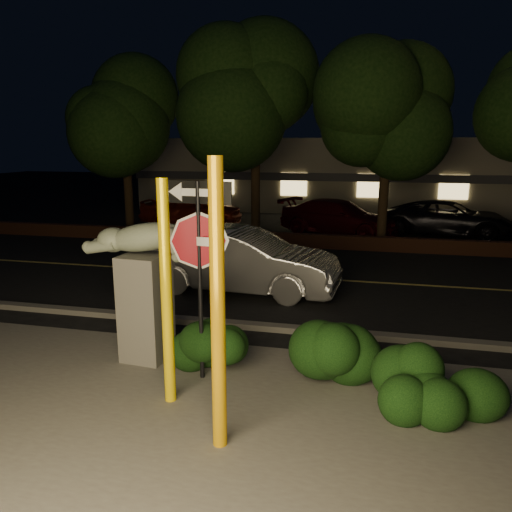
{
  "coord_description": "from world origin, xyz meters",
  "views": [
    {
      "loc": [
        2.1,
        -6.43,
        3.68
      ],
      "look_at": [
        -0.0,
        2.57,
        1.6
      ],
      "focal_mm": 35.0,
      "sensor_mm": 36.0,
      "label": 1
    }
  ],
  "objects": [
    {
      "name": "ground",
      "position": [
        0.0,
        10.0,
        0.0
      ],
      "size": [
        90.0,
        90.0,
        0.0
      ],
      "primitive_type": "plane",
      "color": "black",
      "rests_on": "ground"
    },
    {
      "name": "patio",
      "position": [
        0.0,
        -1.0,
        0.01
      ],
      "size": [
        14.0,
        6.0,
        0.02
      ],
      "primitive_type": "cube",
      "color": "#4C4944",
      "rests_on": "ground"
    },
    {
      "name": "road",
      "position": [
        0.0,
        7.0,
        0.01
      ],
      "size": [
        80.0,
        8.0,
        0.01
      ],
      "primitive_type": "cube",
      "color": "black",
      "rests_on": "ground"
    },
    {
      "name": "lane_marking",
      "position": [
        0.0,
        7.0,
        0.02
      ],
      "size": [
        80.0,
        0.12,
        0.0
      ],
      "primitive_type": "cube",
      "color": "#AE9B45",
      "rests_on": "road"
    },
    {
      "name": "curb",
      "position": [
        0.0,
        2.9,
        0.06
      ],
      "size": [
        80.0,
        0.25,
        0.12
      ],
      "primitive_type": "cube",
      "color": "#4C4944",
      "rests_on": "ground"
    },
    {
      "name": "brick_wall",
      "position": [
        0.0,
        11.3,
        0.25
      ],
      "size": [
        40.0,
        0.35,
        0.5
      ],
      "primitive_type": "cube",
      "color": "#482517",
      "rests_on": "ground"
    },
    {
      "name": "parking_lot",
      "position": [
        0.0,
        17.0,
        0.01
      ],
      "size": [
        40.0,
        12.0,
        0.01
      ],
      "primitive_type": "cube",
      "color": "black",
      "rests_on": "ground"
    },
    {
      "name": "building",
      "position": [
        0.0,
        24.99,
        2.0
      ],
      "size": [
        22.0,
        10.2,
        4.0
      ],
      "color": "gray",
      "rests_on": "ground"
    },
    {
      "name": "tree_far_a",
      "position": [
        -8.0,
        13.0,
        5.34
      ],
      "size": [
        4.6,
        4.6,
        7.43
      ],
      "color": "black",
      "rests_on": "ground"
    },
    {
      "name": "tree_far_b",
      "position": [
        -2.5,
        13.2,
        6.05
      ],
      "size": [
        5.2,
        5.2,
        8.41
      ],
      "color": "black",
      "rests_on": "ground"
    },
    {
      "name": "tree_far_c",
      "position": [
        2.5,
        12.8,
        5.66
      ],
      "size": [
        4.8,
        4.8,
        7.84
      ],
      "color": "black",
      "rests_on": "ground"
    },
    {
      "name": "yellow_pole_left",
      "position": [
        -0.63,
        -0.22,
        1.62
      ],
      "size": [
        0.16,
        0.16,
        3.25
      ],
      "primitive_type": "cylinder",
      "color": "yellow",
      "rests_on": "ground"
    },
    {
      "name": "yellow_pole_right",
      "position": [
        0.4,
        -1.11,
        1.78
      ],
      "size": [
        0.18,
        0.18,
        3.56
      ],
      "primitive_type": "cylinder",
      "color": "#DA990A",
      "rests_on": "ground"
    },
    {
      "name": "signpost",
      "position": [
        -0.42,
        0.58,
        2.24
      ],
      "size": [
        1.07,
        0.15,
        3.15
      ],
      "rotation": [
        0.0,
        0.0,
        -0.1
      ],
      "color": "black",
      "rests_on": "ground"
    },
    {
      "name": "sculpture",
      "position": [
        -1.55,
        1.08,
        1.54
      ],
      "size": [
        2.33,
        0.81,
        2.49
      ],
      "rotation": [
        0.0,
        0.0,
        -0.09
      ],
      "color": "#4C4944",
      "rests_on": "ground"
    },
    {
      "name": "hedge_center",
      "position": [
        -0.47,
        1.02,
        0.48
      ],
      "size": [
        1.99,
        1.21,
        0.97
      ],
      "primitive_type": "ellipsoid",
      "rotation": [
        0.0,
        0.0,
        0.19
      ],
      "color": "black",
      "rests_on": "ground"
    },
    {
      "name": "hedge_right",
      "position": [
        1.92,
        1.02,
        0.59
      ],
      "size": [
        1.82,
        0.99,
        1.18
      ],
      "primitive_type": "ellipsoid",
      "rotation": [
        0.0,
        0.0,
        -0.02
      ],
      "color": "black",
      "rests_on": "ground"
    },
    {
      "name": "hedge_far_right",
      "position": [
        3.13,
        0.27,
        0.53
      ],
      "size": [
        1.53,
        0.96,
        1.06
      ],
      "primitive_type": "ellipsoid",
      "rotation": [
        0.0,
        0.0,
        0.0
      ],
      "color": "black",
      "rests_on": "ground"
    },
    {
      "name": "silver_sedan",
      "position": [
        -1.04,
        5.4,
        0.81
      ],
      "size": [
        5.03,
        2.1,
        1.62
      ],
      "primitive_type": "imported",
      "rotation": [
        0.0,
        0.0,
        1.49
      ],
      "color": "#A6A5AA",
      "rests_on": "ground"
    },
    {
      "name": "parked_car_red",
      "position": [
        -6.0,
        15.18,
        0.79
      ],
      "size": [
        4.75,
        2.14,
        1.59
      ],
      "primitive_type": "imported",
      "rotation": [
        0.0,
        0.0,
        1.63
      ],
      "color": "maroon",
      "rests_on": "ground"
    },
    {
      "name": "parked_car_darkred",
      "position": [
        0.77,
        14.3,
        0.72
      ],
      "size": [
        5.34,
        3.6,
        1.44
      ],
      "primitive_type": "imported",
      "rotation": [
        0.0,
        0.0,
        1.22
      ],
      "color": "#43090F",
      "rests_on": "ground"
    },
    {
      "name": "parked_car_dark",
      "position": [
        5.18,
        15.09,
        0.71
      ],
      "size": [
        5.49,
        3.33,
        1.42
      ],
      "primitive_type": "imported",
      "rotation": [
        0.0,
        0.0,
        1.37
      ],
      "color": "black",
      "rests_on": "ground"
    }
  ]
}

